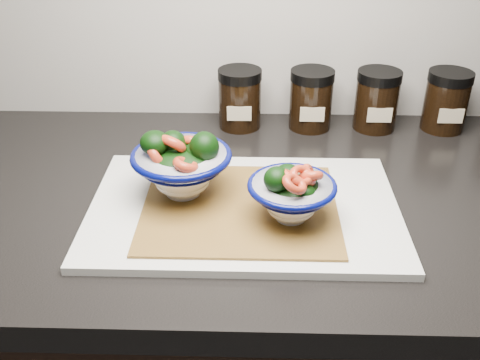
{
  "coord_description": "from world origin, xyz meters",
  "views": [
    {
      "loc": [
        -0.16,
        0.7,
        1.36
      ],
      "look_at": [
        -0.18,
        1.38,
        0.96
      ],
      "focal_mm": 42.0,
      "sensor_mm": 36.0,
      "label": 1
    }
  ],
  "objects_px": {
    "cutting_board": "(244,209)",
    "spice_jar_c": "(377,100)",
    "spice_jar_b": "(311,99)",
    "spice_jar_d": "(446,101)",
    "spice_jar_a": "(240,98)",
    "bowl_left": "(182,165)",
    "bowl_right": "(292,194)"
  },
  "relations": [
    {
      "from": "cutting_board",
      "to": "spice_jar_b",
      "type": "relative_size",
      "value": 3.98
    },
    {
      "from": "cutting_board",
      "to": "spice_jar_a",
      "type": "height_order",
      "value": "spice_jar_a"
    },
    {
      "from": "spice_jar_b",
      "to": "bowl_left",
      "type": "bearing_deg",
      "value": -127.61
    },
    {
      "from": "cutting_board",
      "to": "spice_jar_a",
      "type": "bearing_deg",
      "value": 92.83
    },
    {
      "from": "spice_jar_d",
      "to": "cutting_board",
      "type": "bearing_deg",
      "value": -140.98
    },
    {
      "from": "spice_jar_d",
      "to": "spice_jar_a",
      "type": "bearing_deg",
      "value": 180.0
    },
    {
      "from": "cutting_board",
      "to": "spice_jar_c",
      "type": "bearing_deg",
      "value": 51.19
    },
    {
      "from": "spice_jar_c",
      "to": "spice_jar_d",
      "type": "bearing_deg",
      "value": 0.0
    },
    {
      "from": "cutting_board",
      "to": "spice_jar_c",
      "type": "distance_m",
      "value": 0.39
    },
    {
      "from": "bowl_left",
      "to": "spice_jar_d",
      "type": "xyz_separation_m",
      "value": [
        0.46,
        0.27,
        -0.01
      ]
    },
    {
      "from": "cutting_board",
      "to": "spice_jar_b",
      "type": "distance_m",
      "value": 0.33
    },
    {
      "from": "bowl_right",
      "to": "spice_jar_c",
      "type": "height_order",
      "value": "spice_jar_c"
    },
    {
      "from": "bowl_right",
      "to": "spice_jar_c",
      "type": "distance_m",
      "value": 0.38
    },
    {
      "from": "cutting_board",
      "to": "bowl_right",
      "type": "bearing_deg",
      "value": -28.81
    },
    {
      "from": "cutting_board",
      "to": "spice_jar_c",
      "type": "height_order",
      "value": "spice_jar_c"
    },
    {
      "from": "spice_jar_a",
      "to": "spice_jar_c",
      "type": "height_order",
      "value": "same"
    },
    {
      "from": "cutting_board",
      "to": "spice_jar_b",
      "type": "height_order",
      "value": "spice_jar_b"
    },
    {
      "from": "spice_jar_b",
      "to": "spice_jar_c",
      "type": "height_order",
      "value": "same"
    },
    {
      "from": "bowl_right",
      "to": "spice_jar_d",
      "type": "xyz_separation_m",
      "value": [
        0.31,
        0.34,
        0.0
      ]
    },
    {
      "from": "spice_jar_c",
      "to": "cutting_board",
      "type": "bearing_deg",
      "value": -128.81
    },
    {
      "from": "spice_jar_b",
      "to": "spice_jar_d",
      "type": "bearing_deg",
      "value": 0.0
    },
    {
      "from": "spice_jar_c",
      "to": "spice_jar_a",
      "type": "bearing_deg",
      "value": 180.0
    },
    {
      "from": "bowl_left",
      "to": "bowl_right",
      "type": "distance_m",
      "value": 0.17
    },
    {
      "from": "bowl_right",
      "to": "spice_jar_b",
      "type": "relative_size",
      "value": 1.09
    },
    {
      "from": "bowl_left",
      "to": "spice_jar_a",
      "type": "distance_m",
      "value": 0.29
    },
    {
      "from": "spice_jar_d",
      "to": "bowl_right",
      "type": "bearing_deg",
      "value": -132.21
    },
    {
      "from": "bowl_left",
      "to": "spice_jar_a",
      "type": "bearing_deg",
      "value": 74.25
    },
    {
      "from": "bowl_right",
      "to": "cutting_board",
      "type": "bearing_deg",
      "value": 151.19
    },
    {
      "from": "spice_jar_b",
      "to": "spice_jar_d",
      "type": "height_order",
      "value": "same"
    },
    {
      "from": "bowl_right",
      "to": "spice_jar_b",
      "type": "bearing_deg",
      "value": 80.99
    },
    {
      "from": "spice_jar_a",
      "to": "spice_jar_c",
      "type": "bearing_deg",
      "value": 0.0
    },
    {
      "from": "cutting_board",
      "to": "spice_jar_d",
      "type": "xyz_separation_m",
      "value": [
        0.37,
        0.3,
        0.05
      ]
    }
  ]
}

